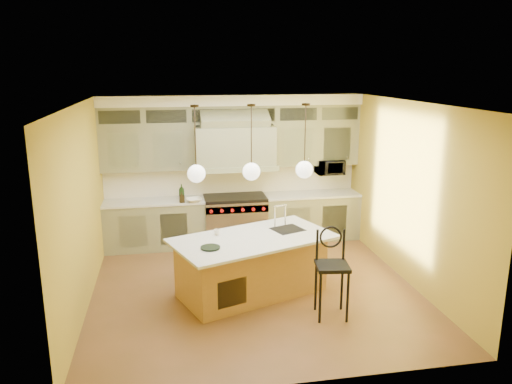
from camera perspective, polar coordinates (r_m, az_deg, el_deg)
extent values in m
plane|color=brown|center=(8.05, -0.20, -10.92)|extent=(5.00, 5.00, 0.00)
plane|color=white|center=(7.31, -0.22, 10.15)|extent=(5.00, 5.00, 0.00)
plane|color=gold|center=(9.96, -2.74, 2.76)|extent=(5.00, 0.00, 5.00)
plane|color=gold|center=(5.23, 4.64, -7.88)|extent=(5.00, 0.00, 5.00)
plane|color=gold|center=(7.54, -19.27, -1.73)|extent=(0.00, 5.00, 5.00)
plane|color=gold|center=(8.34, 16.94, -0.07)|extent=(0.00, 5.00, 5.00)
cube|color=gray|center=(9.81, -11.44, -3.71)|extent=(1.90, 0.65, 0.90)
cube|color=gray|center=(10.21, 6.24, -2.81)|extent=(1.90, 0.65, 0.90)
cube|color=silver|center=(9.68, -11.57, -1.06)|extent=(1.90, 0.68, 0.04)
cube|color=silver|center=(10.08, 6.31, -0.25)|extent=(1.90, 0.68, 0.04)
cube|color=silver|center=(9.99, -2.71, 1.45)|extent=(5.00, 0.04, 0.56)
cube|color=gray|center=(9.63, -12.30, 4.93)|extent=(1.75, 0.35, 0.85)
cube|color=gray|center=(10.05, 6.63, 5.54)|extent=(1.75, 0.35, 0.85)
cube|color=gray|center=(9.53, -2.49, 5.31)|extent=(1.50, 0.70, 0.75)
cube|color=gray|center=(9.60, -2.47, 2.95)|extent=(1.60, 0.76, 0.10)
cube|color=#333833|center=(9.63, -2.67, 8.84)|extent=(5.00, 0.35, 0.35)
cube|color=white|center=(9.59, -2.68, 10.47)|extent=(5.00, 0.47, 0.20)
cube|color=silver|center=(9.87, -2.40, -3.33)|extent=(1.20, 0.70, 0.90)
cube|color=black|center=(9.74, -2.43, -0.64)|extent=(1.20, 0.70, 0.06)
cube|color=silver|center=(9.47, -2.15, -2.00)|extent=(1.20, 0.06, 0.14)
cube|color=olive|center=(7.72, -0.50, -8.47)|extent=(2.35, 1.70, 0.88)
cube|color=silver|center=(7.52, -0.32, -5.36)|extent=(2.67, 2.02, 0.04)
cube|color=black|center=(7.89, 3.63, -4.42)|extent=(0.57, 0.54, 0.05)
cylinder|color=black|center=(6.96, 7.35, -11.93)|extent=(0.04, 0.04, 0.73)
cylinder|color=black|center=(7.03, 10.43, -11.78)|extent=(0.04, 0.04, 0.73)
cylinder|color=black|center=(7.29, 6.85, -10.65)|extent=(0.04, 0.04, 0.73)
cylinder|color=black|center=(7.36, 9.79, -10.52)|extent=(0.04, 0.04, 0.73)
cube|color=black|center=(7.00, 8.72, -8.36)|extent=(0.50, 0.50, 0.05)
torus|color=black|center=(7.05, 8.54, -5.11)|extent=(0.32, 0.07, 0.32)
imported|color=black|center=(10.16, 8.43, 2.85)|extent=(0.54, 0.37, 0.30)
imported|color=#183213|center=(9.62, -8.50, 0.01)|extent=(0.13, 0.13, 0.30)
imported|color=black|center=(9.41, -8.48, -0.59)|extent=(0.10, 0.11, 0.21)
imported|color=white|center=(9.43, -7.09, -0.93)|extent=(0.33, 0.33, 0.07)
imported|color=white|center=(7.63, -4.50, -4.61)|extent=(0.11, 0.11, 0.09)
cylinder|color=#2D2319|center=(7.06, -7.05, 9.74)|extent=(0.12, 0.12, 0.03)
cylinder|color=#2D2319|center=(7.11, -6.94, 6.16)|extent=(0.02, 0.02, 0.93)
sphere|color=white|center=(7.20, -6.82, 2.10)|extent=(0.26, 0.26, 0.26)
cylinder|color=#2D2319|center=(7.15, -0.55, 9.90)|extent=(0.12, 0.12, 0.03)
cylinder|color=#2D2319|center=(7.20, -0.54, 6.36)|extent=(0.02, 0.02, 0.93)
sphere|color=white|center=(7.28, -0.53, 2.35)|extent=(0.26, 0.26, 0.26)
cylinder|color=#2D2319|center=(7.33, 5.72, 9.93)|extent=(0.12, 0.12, 0.03)
cylinder|color=#2D2319|center=(7.37, 5.64, 6.48)|extent=(0.02, 0.02, 0.93)
sphere|color=white|center=(7.46, 5.54, 2.56)|extent=(0.26, 0.26, 0.26)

